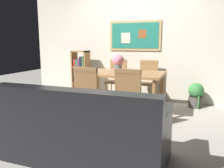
{
  "coord_description": "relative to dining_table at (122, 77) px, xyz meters",
  "views": [
    {
      "loc": [
        1.3,
        -3.58,
        1.27
      ],
      "look_at": [
        0.08,
        -0.33,
        0.65
      ],
      "focal_mm": 36.74,
      "sensor_mm": 36.0,
      "label": 1
    }
  ],
  "objects": [
    {
      "name": "bookshelf",
      "position": [
        -1.24,
        0.74,
        -0.15
      ],
      "size": [
        0.37,
        0.28,
        1.1
      ],
      "color": "#9E7042",
      "rests_on": "ground_plane"
    },
    {
      "name": "wall_back_with_painting",
      "position": [
        -0.02,
        1.13,
        0.65
      ],
      "size": [
        5.2,
        0.14,
        2.6
      ],
      "color": "beige",
      "rests_on": "ground_plane"
    },
    {
      "name": "potted_ivy",
      "position": [
        1.28,
        0.84,
        -0.4
      ],
      "size": [
        0.3,
        0.31,
        0.49
      ],
      "color": "#4C4742",
      "rests_on": "ground_plane"
    },
    {
      "name": "dining_chair_far_right",
      "position": [
        0.31,
        0.79,
        -0.12
      ],
      "size": [
        0.4,
        0.41,
        0.91
      ],
      "color": "#9E7042",
      "rests_on": "ground_plane"
    },
    {
      "name": "ground_plane",
      "position": [
        -0.02,
        -0.35,
        -0.65
      ],
      "size": [
        12.0,
        12.0,
        0.0
      ],
      "primitive_type": "plane",
      "color": "#B7B2A8"
    },
    {
      "name": "dining_table",
      "position": [
        0.0,
        0.0,
        0.0
      ],
      "size": [
        1.48,
        0.93,
        0.75
      ],
      "color": "#9E7042",
      "rests_on": "ground_plane"
    },
    {
      "name": "tv_remote",
      "position": [
        0.34,
        -0.21,
        0.11
      ],
      "size": [
        0.07,
        0.16,
        0.02
      ],
      "color": "black",
      "rests_on": "dining_table"
    },
    {
      "name": "dining_chair_near_right",
      "position": [
        0.36,
        -0.75,
        -0.12
      ],
      "size": [
        0.4,
        0.41,
        0.91
      ],
      "color": "#9E7042",
      "rests_on": "ground_plane"
    },
    {
      "name": "leather_couch",
      "position": [
        0.14,
        -1.83,
        -0.34
      ],
      "size": [
        1.8,
        0.84,
        0.84
      ],
      "color": "black",
      "rests_on": "ground_plane"
    },
    {
      "name": "flower_vase",
      "position": [
        -0.1,
        0.04,
        0.28
      ],
      "size": [
        0.22,
        0.21,
        0.32
      ],
      "color": "slate",
      "rests_on": "dining_table"
    },
    {
      "name": "dining_chair_near_left",
      "position": [
        -0.3,
        -0.78,
        -0.12
      ],
      "size": [
        0.4,
        0.41,
        0.91
      ],
      "color": "#9E7042",
      "rests_on": "ground_plane"
    },
    {
      "name": "dining_chair_far_left",
      "position": [
        -0.36,
        0.76,
        -0.12
      ],
      "size": [
        0.4,
        0.41,
        0.91
      ],
      "color": "#9E7042",
      "rests_on": "ground_plane"
    }
  ]
}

